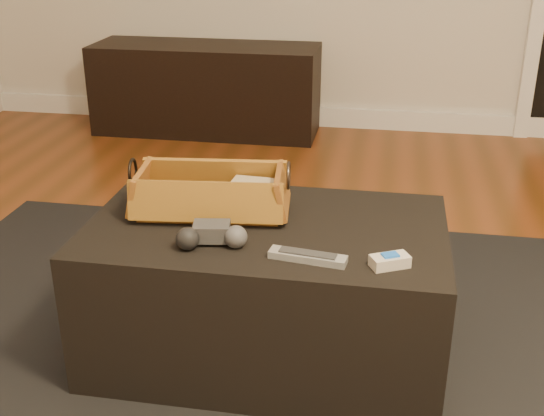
% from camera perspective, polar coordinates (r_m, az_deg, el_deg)
% --- Properties ---
extents(baseboard, '(5.00, 0.04, 0.12)m').
position_cam_1_polar(baseboard, '(4.28, 8.76, 7.35)').
color(baseboard, white).
rests_on(baseboard, floor).
extents(media_cabinet, '(1.33, 0.45, 0.52)m').
position_cam_1_polar(media_cabinet, '(4.16, -5.50, 9.89)').
color(media_cabinet, black).
rests_on(media_cabinet, floor).
extents(area_rug, '(2.60, 2.00, 0.01)m').
position_cam_1_polar(area_rug, '(2.08, -0.70, -12.65)').
color(area_rug, black).
rests_on(area_rug, floor).
extents(ottoman, '(1.00, 0.60, 0.42)m').
position_cam_1_polar(ottoman, '(2.00, -0.47, -6.83)').
color(ottoman, black).
rests_on(ottoman, area_rug).
extents(tv_remote, '(0.24, 0.10, 0.02)m').
position_cam_1_polar(tv_remote, '(1.97, -5.83, 0.29)').
color(tv_remote, black).
rests_on(tv_remote, wicker_basket).
extents(cloth_bundle, '(0.13, 0.09, 0.07)m').
position_cam_1_polar(cloth_bundle, '(1.99, -1.61, 1.32)').
color(cloth_bundle, tan).
rests_on(cloth_bundle, wicker_basket).
extents(wicker_basket, '(0.47, 0.28, 0.16)m').
position_cam_1_polar(wicker_basket, '(1.97, -5.14, 1.12)').
color(wicker_basket, '#956221').
rests_on(wicker_basket, ottoman).
extents(game_controller, '(0.19, 0.13, 0.06)m').
position_cam_1_polar(game_controller, '(1.78, -5.06, -2.28)').
color(game_controller, '#343437').
rests_on(game_controller, ottoman).
extents(silver_remote, '(0.20, 0.07, 0.02)m').
position_cam_1_polar(silver_remote, '(1.71, 3.00, -4.08)').
color(silver_remote, gray).
rests_on(silver_remote, ottoman).
extents(cream_gadget, '(0.11, 0.09, 0.03)m').
position_cam_1_polar(cream_gadget, '(1.70, 9.83, -4.39)').
color(cream_gadget, beige).
rests_on(cream_gadget, ottoman).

